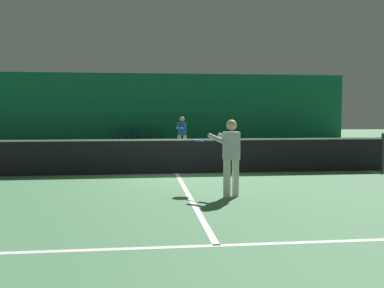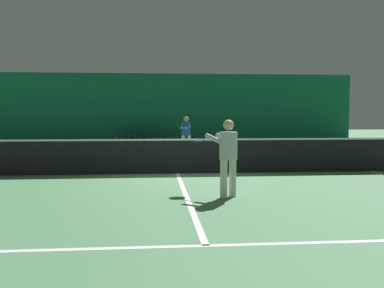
{
  "view_description": "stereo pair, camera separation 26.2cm",
  "coord_description": "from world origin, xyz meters",
  "px_view_note": "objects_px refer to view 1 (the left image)",
  "views": [
    {
      "loc": [
        -0.9,
        -11.52,
        1.64
      ],
      "look_at": [
        0.32,
        -0.88,
        0.87
      ],
      "focal_mm": 40.0,
      "sensor_mm": 36.0,
      "label": 1
    },
    {
      "loc": [
        -0.64,
        -11.55,
        1.64
      ],
      "look_at": [
        0.32,
        -0.88,
        0.87
      ],
      "focal_mm": 40.0,
      "sensor_mm": 36.0,
      "label": 2
    }
  ],
  "objects_px": {
    "player_near": "(230,152)",
    "courtside_chair_1": "(127,133)",
    "tennis_net": "(177,155)",
    "courtside_chair_0": "(115,133)",
    "courtside_chair_3": "(152,133)",
    "player_far": "(182,132)",
    "courtside_chair_2": "(140,133)"
  },
  "relations": [
    {
      "from": "player_near",
      "to": "courtside_chair_1",
      "type": "distance_m",
      "value": 17.16
    },
    {
      "from": "tennis_net",
      "to": "courtside_chair_0",
      "type": "xyz_separation_m",
      "value": [
        -2.55,
        13.62,
        -0.03
      ]
    },
    {
      "from": "player_near",
      "to": "courtside_chair_3",
      "type": "distance_m",
      "value": 17.0
    },
    {
      "from": "tennis_net",
      "to": "player_far",
      "type": "xyz_separation_m",
      "value": [
        0.69,
        5.89,
        0.37
      ]
    },
    {
      "from": "tennis_net",
      "to": "courtside_chair_3",
      "type": "xyz_separation_m",
      "value": [
        -0.37,
        13.62,
        -0.03
      ]
    },
    {
      "from": "courtside_chair_1",
      "to": "courtside_chair_3",
      "type": "height_order",
      "value": "same"
    },
    {
      "from": "player_far",
      "to": "courtside_chair_0",
      "type": "xyz_separation_m",
      "value": [
        -3.23,
        7.72,
        -0.39
      ]
    },
    {
      "from": "player_near",
      "to": "courtside_chair_1",
      "type": "height_order",
      "value": "player_near"
    },
    {
      "from": "tennis_net",
      "to": "courtside_chair_1",
      "type": "xyz_separation_m",
      "value": [
        -1.82,
        13.62,
        -0.03
      ]
    },
    {
      "from": "player_near",
      "to": "courtside_chair_0",
      "type": "bearing_deg",
      "value": -22.26
    },
    {
      "from": "courtside_chair_1",
      "to": "player_far",
      "type": "bearing_deg",
      "value": 17.99
    },
    {
      "from": "courtside_chair_1",
      "to": "courtside_chair_2",
      "type": "height_order",
      "value": "same"
    },
    {
      "from": "tennis_net",
      "to": "courtside_chair_2",
      "type": "xyz_separation_m",
      "value": [
        -1.09,
        13.62,
        -0.03
      ]
    },
    {
      "from": "tennis_net",
      "to": "player_near",
      "type": "relative_size",
      "value": 7.92
    },
    {
      "from": "courtside_chair_0",
      "to": "courtside_chair_1",
      "type": "height_order",
      "value": "same"
    },
    {
      "from": "player_near",
      "to": "courtside_chair_0",
      "type": "height_order",
      "value": "player_near"
    },
    {
      "from": "tennis_net",
      "to": "courtside_chair_2",
      "type": "relative_size",
      "value": 14.29
    },
    {
      "from": "courtside_chair_0",
      "to": "courtside_chair_3",
      "type": "distance_m",
      "value": 2.18
    },
    {
      "from": "player_far",
      "to": "courtside_chair_3",
      "type": "height_order",
      "value": "player_far"
    },
    {
      "from": "player_near",
      "to": "courtside_chair_1",
      "type": "xyz_separation_m",
      "value": [
        -2.6,
        16.96,
        -0.4
      ]
    },
    {
      "from": "courtside_chair_1",
      "to": "courtside_chair_2",
      "type": "distance_m",
      "value": 0.73
    },
    {
      "from": "player_far",
      "to": "courtside_chair_3",
      "type": "distance_m",
      "value": 7.8
    },
    {
      "from": "tennis_net",
      "to": "courtside_chair_0",
      "type": "bearing_deg",
      "value": 100.6
    },
    {
      "from": "tennis_net",
      "to": "courtside_chair_1",
      "type": "bearing_deg",
      "value": 97.62
    },
    {
      "from": "courtside_chair_1",
      "to": "tennis_net",
      "type": "bearing_deg",
      "value": 7.62
    },
    {
      "from": "player_far",
      "to": "courtside_chair_1",
      "type": "bearing_deg",
      "value": -151.34
    },
    {
      "from": "player_near",
      "to": "courtside_chair_3",
      "type": "xyz_separation_m",
      "value": [
        -1.15,
        16.96,
        -0.4
      ]
    },
    {
      "from": "player_near",
      "to": "courtside_chair_0",
      "type": "distance_m",
      "value": 17.29
    },
    {
      "from": "courtside_chair_3",
      "to": "player_near",
      "type": "bearing_deg",
      "value": 3.87
    },
    {
      "from": "courtside_chair_0",
      "to": "courtside_chair_1",
      "type": "xyz_separation_m",
      "value": [
        0.73,
        0.0,
        0.0
      ]
    },
    {
      "from": "courtside_chair_2",
      "to": "tennis_net",
      "type": "bearing_deg",
      "value": 4.59
    },
    {
      "from": "courtside_chair_1",
      "to": "courtside_chair_2",
      "type": "bearing_deg",
      "value": 90.0
    }
  ]
}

